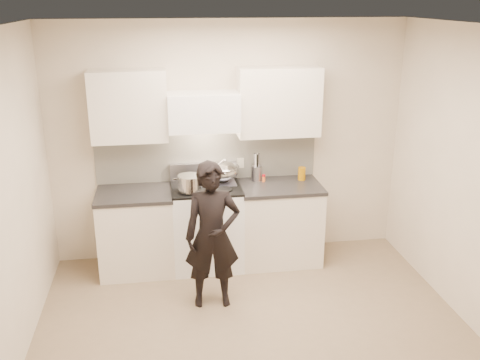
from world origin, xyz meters
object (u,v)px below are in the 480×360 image
object	(u,v)px
stove	(207,226)
counter_right	(279,222)
wok	(221,171)
utensil_crock	(257,172)
person	(212,236)

from	to	relation	value
stove	counter_right	bearing A→B (deg)	0.00
stove	wok	size ratio (longest dim) A/B	1.94
utensil_crock	person	xyz separation A→B (m)	(-0.62, -1.02, -0.28)
wok	counter_right	bearing A→B (deg)	-12.63
wok	person	xyz separation A→B (m)	(-0.21, -0.98, -0.33)
stove	utensil_crock	xyz separation A→B (m)	(0.60, 0.19, 0.54)
utensil_crock	person	distance (m)	1.23
counter_right	wok	xyz separation A→B (m)	(-0.64, 0.14, 0.61)
stove	utensil_crock	bearing A→B (deg)	17.54
stove	wok	world-z (taller)	wok
utensil_crock	person	size ratio (longest dim) A/B	0.21
stove	person	bearing A→B (deg)	-91.35
counter_right	person	bearing A→B (deg)	-135.60
person	utensil_crock	bearing A→B (deg)	60.90
utensil_crock	person	bearing A→B (deg)	-121.15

